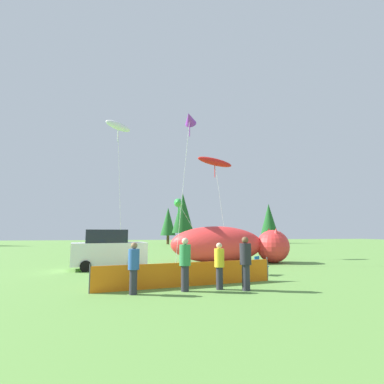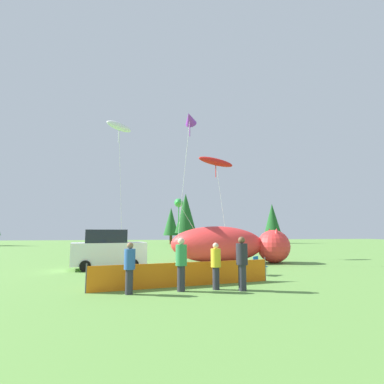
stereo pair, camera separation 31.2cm
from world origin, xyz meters
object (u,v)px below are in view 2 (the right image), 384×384
Objects in this scene: inflatable_cat at (228,246)px; spectator_in_green_shirt at (216,264)px; folding_chair at (258,264)px; kite_green_fish at (179,203)px; spectator_in_yellow_shirt at (242,261)px; kite_white_ghost at (119,127)px; parked_car at (108,250)px; kite_red_lizard at (216,162)px; spectator_in_grey_shirt at (130,266)px; spectator_in_red_shirt at (181,262)px; kite_purple_delta at (190,119)px.

spectator_in_green_shirt is at bearing -98.20° from inflatable_cat.
kite_green_fish reaches higher than folding_chair.
kite_white_ghost is at bearing 113.56° from spectator_in_yellow_shirt.
kite_red_lizard is (7.80, 5.83, 6.75)m from parked_car.
spectator_in_grey_shirt reaches higher than folding_chair.
kite_red_lizard is (7.90, 0.35, -2.45)m from kite_white_ghost.
spectator_in_yellow_shirt is (-2.01, -3.53, 0.53)m from folding_chair.
parked_car reaches higher than folding_chair.
parked_car is 10.71m from kite_white_ghost.
kite_purple_delta is at bearing 79.28° from spectator_in_red_shirt.
spectator_in_grey_shirt is at bearing -173.94° from spectator_in_green_shirt.
parked_car is at bearing -146.84° from kite_green_fish.
kite_green_fish is (1.08, 9.89, 3.04)m from spectator_in_red_shirt.
inflatable_cat reaches higher than folding_chair.
kite_green_fish is (4.37, 2.86, 3.00)m from parked_car.
spectator_in_green_shirt is 0.90× the size of spectator_in_red_shirt.
inflatable_cat is 4.27× the size of spectator_in_yellow_shirt.
kite_red_lizard is at bearing 79.94° from spectator_in_yellow_shirt.
kite_purple_delta is (1.73, 9.15, 8.92)m from spectator_in_red_shirt.
kite_green_fish is at bearing 175.51° from inflatable_cat.
spectator_in_yellow_shirt is 0.17× the size of kite_white_ghost.
spectator_in_grey_shirt is (-3.09, -0.33, 0.02)m from spectator_in_green_shirt.
inflatable_cat is 0.96× the size of kite_red_lizard.
spectator_in_yellow_shirt is 16.71m from kite_white_ghost.
kite_green_fish reaches higher than parked_car.
kite_green_fish is at bearing -30.40° from kite_white_ghost.
kite_white_ghost is at bearing 149.60° from kite_green_fish.
folding_chair is 0.08× the size of kite_white_ghost.
inflatable_cat is at bearing -24.37° from kite_white_ghost.
spectator_in_green_shirt is 1.30m from spectator_in_red_shirt.
folding_chair is at bearing 37.99° from spectator_in_red_shirt.
parked_car is 9.12m from spectator_in_yellow_shirt.
spectator_in_grey_shirt is 3.97m from spectator_in_yellow_shirt.
parked_car is at bearing -143.23° from kite_red_lizard.
kite_red_lizard reaches higher than spectator_in_grey_shirt.
inflatable_cat is 9.52m from spectator_in_yellow_shirt.
parked_car is 7.41m from spectator_in_grey_shirt.
kite_green_fish is at bearing 96.18° from spectator_in_yellow_shirt.
spectator_in_red_shirt reaches higher than spectator_in_green_shirt.
inflatable_cat is 12.46m from kite_white_ghost.
parked_car is 0.53× the size of inflatable_cat.
kite_green_fish is at bearing 74.15° from spectator_in_grey_shirt.
spectator_in_yellow_shirt reaches higher than folding_chair.
parked_car reaches higher than spectator_in_yellow_shirt.
spectator_in_green_shirt reaches higher than folding_chair.
folding_chair is at bearing -67.36° from kite_purple_delta.
spectator_in_grey_shirt is at bearing -115.70° from kite_red_lizard.
inflatable_cat is 4.85× the size of spectator_in_green_shirt.
spectator_in_green_shirt is 10.28m from kite_green_fish.
folding_chair is 11.38m from kite_purple_delta.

